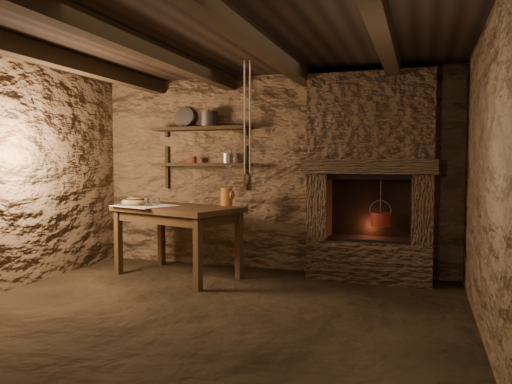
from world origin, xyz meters
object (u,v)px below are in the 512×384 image
(stoneware_jug, at_px, (227,188))
(wooden_bowl, at_px, (134,202))
(red_pot, at_px, (380,218))
(work_table, at_px, (178,239))
(iron_stockpot, at_px, (208,120))

(stoneware_jug, height_order, wooden_bowl, stoneware_jug)
(red_pot, bearing_deg, stoneware_jug, -172.80)
(work_table, xyz_separation_m, red_pot, (2.25, 0.48, 0.27))
(work_table, bearing_deg, red_pot, 30.66)
(wooden_bowl, bearing_deg, red_pot, 9.32)
(iron_stockpot, bearing_deg, red_pot, -3.24)
(work_table, distance_m, iron_stockpot, 1.54)
(wooden_bowl, height_order, red_pot, red_pot)
(work_table, relative_size, red_pot, 3.00)
(stoneware_jug, relative_size, iron_stockpot, 2.16)
(stoneware_jug, xyz_separation_m, wooden_bowl, (-1.09, -0.24, -0.17))
(iron_stockpot, relative_size, red_pot, 0.41)
(wooden_bowl, bearing_deg, iron_stockpot, 39.40)
(work_table, xyz_separation_m, stoneware_jug, (0.51, 0.26, 0.58))
(iron_stockpot, bearing_deg, work_table, -102.24)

